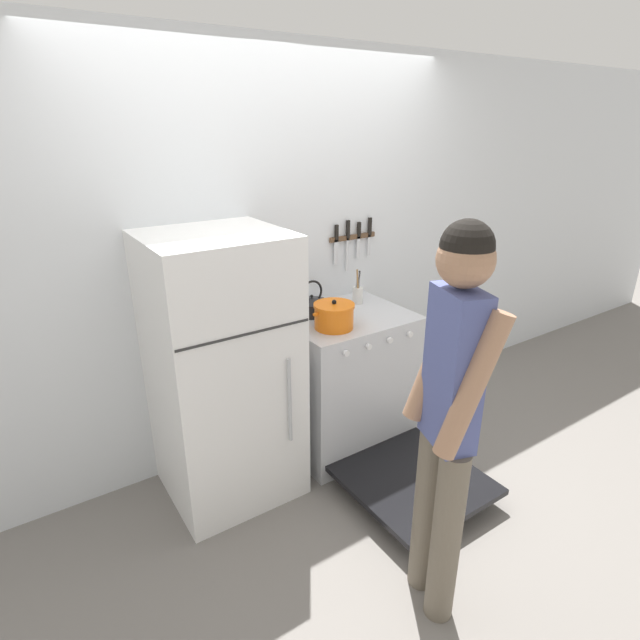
# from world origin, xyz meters

# --- Properties ---
(ground_plane) EXTENTS (14.00, 14.00, 0.00)m
(ground_plane) POSITION_xyz_m (0.00, 0.00, 0.00)
(ground_plane) COLOR slate
(wall_back) EXTENTS (10.00, 0.06, 2.55)m
(wall_back) POSITION_xyz_m (0.00, 0.03, 1.27)
(wall_back) COLOR silver
(wall_back) RESTS_ON ground_plane
(refrigerator) EXTENTS (0.72, 0.70, 1.57)m
(refrigerator) POSITION_xyz_m (-0.55, -0.34, 0.78)
(refrigerator) COLOR white
(refrigerator) RESTS_ON ground_plane
(stove_range) EXTENTS (0.82, 1.42, 0.94)m
(stove_range) POSITION_xyz_m (0.30, -0.37, 0.46)
(stove_range) COLOR silver
(stove_range) RESTS_ON ground_plane
(dutch_oven_pot) EXTENTS (0.29, 0.25, 0.18)m
(dutch_oven_pot) POSITION_xyz_m (0.12, -0.46, 1.01)
(dutch_oven_pot) COLOR orange
(dutch_oven_pot) RESTS_ON stove_range
(tea_kettle) EXTENTS (0.26, 0.21, 0.23)m
(tea_kettle) POSITION_xyz_m (0.13, -0.20, 1.00)
(tea_kettle) COLOR black
(tea_kettle) RESTS_ON stove_range
(utensil_jar) EXTENTS (0.07, 0.07, 0.24)m
(utensil_jar) POSITION_xyz_m (0.50, -0.19, 1.00)
(utensil_jar) COLOR silver
(utensil_jar) RESTS_ON stove_range
(person) EXTENTS (0.36, 0.42, 1.78)m
(person) POSITION_xyz_m (-0.11, -1.58, 1.01)
(person) COLOR #6B6051
(person) RESTS_ON ground_plane
(wall_knife_strip) EXTENTS (0.38, 0.03, 0.35)m
(wall_knife_strip) POSITION_xyz_m (0.58, -0.02, 1.36)
(wall_knife_strip) COLOR brown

